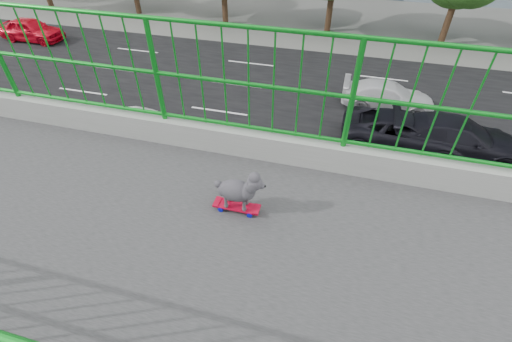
{
  "coord_description": "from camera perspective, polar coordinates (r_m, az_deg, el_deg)",
  "views": [
    {
      "loc": [
        1.66,
        5.9,
        9.46
      ],
      "look_at": [
        -1.03,
        5.17,
        7.07
      ],
      "focal_mm": 24.85,
      "sensor_mm": 36.0,
      "label": 1
    }
  ],
  "objects": [
    {
      "name": "skateboard",
      "position": [
        3.35,
        -3.12,
        -5.72
      ],
      "size": [
        0.14,
        0.44,
        0.06
      ],
      "rotation": [
        0.0,
        0.0,
        0.0
      ],
      "color": "red",
      "rests_on": "footbridge"
    },
    {
      "name": "car_1",
      "position": [
        16.4,
        -20.04,
        6.06
      ],
      "size": [
        1.68,
        4.8,
        1.58
      ],
      "primitive_type": "imported",
      "color": "silver",
      "rests_on": "ground"
    },
    {
      "name": "road",
      "position": [
        18.41,
        -5.96,
        9.54
      ],
      "size": [
        18.0,
        90.0,
        0.02
      ],
      "primitive_type": "cube",
      "color": "black",
      "rests_on": "ground"
    },
    {
      "name": "poodle",
      "position": [
        3.18,
        -2.83,
        -2.97
      ],
      "size": [
        0.2,
        0.48,
        0.4
      ],
      "rotation": [
        0.0,
        0.0,
        0.0
      ],
      "color": "#2C2A2F",
      "rests_on": "skateboard"
    },
    {
      "name": "car_0",
      "position": [
        11.9,
        23.57,
        -10.8
      ],
      "size": [
        1.87,
        4.65,
        1.58
      ],
      "primitive_type": "imported",
      "color": "#95959A",
      "rests_on": "ground"
    },
    {
      "name": "car_7",
      "position": [
        17.26,
        29.53,
        4.74
      ],
      "size": [
        2.23,
        5.48,
        1.59
      ],
      "primitive_type": "imported",
      "rotation": [
        0.0,
        0.0,
        3.14
      ],
      "color": "black",
      "rests_on": "ground"
    },
    {
      "name": "car_2",
      "position": [
        16.8,
        22.67,
        5.94
      ],
      "size": [
        2.44,
        5.3,
        1.47
      ],
      "primitive_type": "imported",
      "rotation": [
        0.0,
        0.0,
        3.14
      ],
      "color": "black",
      "rests_on": "ground"
    },
    {
      "name": "car_4",
      "position": [
        31.25,
        -32.45,
        18.66
      ],
      "size": [
        1.81,
        4.49,
        1.53
      ],
      "primitive_type": "imported",
      "rotation": [
        0.0,
        0.0,
        3.14
      ],
      "color": "red",
      "rests_on": "ground"
    },
    {
      "name": "car_3",
      "position": [
        19.51,
        20.51,
        11.22
      ],
      "size": [
        1.86,
        4.57,
        1.33
      ],
      "primitive_type": "imported",
      "rotation": [
        0.0,
        0.0,
        3.14
      ],
      "color": "silver",
      "rests_on": "ground"
    }
  ]
}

